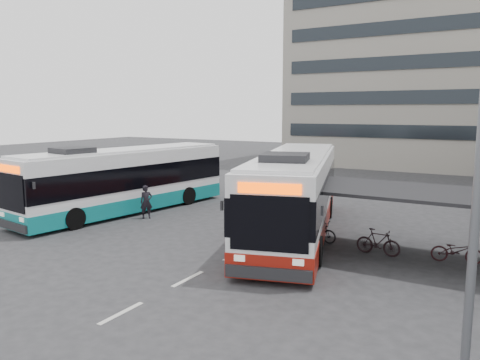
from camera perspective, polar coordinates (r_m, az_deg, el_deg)
The scene contains 11 objects.
ground at distance 19.28m, azimuth -7.04°, elevation -7.91°, with size 120.00×120.00×0.00m, color #28282B.
bike_shelter at distance 18.30m, azimuth 20.78°, elevation -4.00°, with size 10.00×4.00×2.54m.
office_block at distance 51.45m, azimuth 25.04°, elevation 15.56°, with size 30.00×15.00×25.00m, color gray.
road_markings at distance 15.57m, azimuth -6.37°, elevation -11.89°, with size 0.15×7.60×0.01m.
bus_main at distance 20.60m, azimuth 6.71°, elevation -1.73°, with size 6.44×13.32×3.86m.
bus_teal at distance 25.83m, azimuth -13.79°, elevation -0.07°, with size 4.33×12.64×3.67m.
pedestrian at distance 24.11m, azimuth -11.35°, elevation -2.64°, with size 0.62×0.41×1.70m, color black.
lamp_post at distance 9.37m, azimuth 26.66°, elevation 4.13°, with size 1.49×0.30×8.49m.
sign_totem_south at distance 28.04m, azimuth -27.20°, elevation -0.85°, with size 0.56×0.28×2.60m.
sign_totem_mid at distance 30.60m, azimuth -23.83°, elevation 0.08°, with size 0.57×0.24×2.62m.
sign_totem_north at distance 31.37m, azimuth -16.74°, elevation 0.53°, with size 0.55×0.19×2.52m.
Camera 1 is at (11.27, -14.68, 5.39)m, focal length 35.00 mm.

